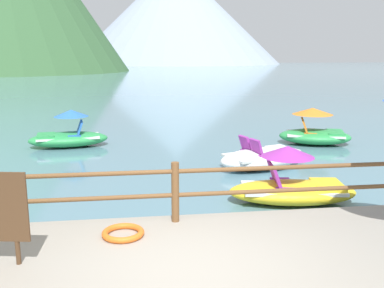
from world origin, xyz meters
TOP-DOWN VIEW (x-y plane):
  - ground_plane at (0.00, 40.00)m, footprint 200.00×200.00m
  - dock_railing at (0.00, 1.55)m, footprint 23.92×0.12m
  - life_ring at (-0.80, 1.09)m, footprint 0.61×0.61m
  - pedal_boat_0 at (-2.73, 9.38)m, footprint 2.63×1.48m
  - pedal_boat_2 at (2.73, 5.94)m, footprint 2.72×1.99m
  - pedal_boat_3 at (2.53, 3.21)m, footprint 2.70×1.47m
  - pedal_boat_4 at (5.38, 8.73)m, footprint 2.67×2.08m
  - distant_peak at (12.53, 130.15)m, footprint 63.21×63.21m

SIDE VIEW (x-z plane):
  - ground_plane at x=0.00m, z-range 0.00..0.00m
  - pedal_boat_2 at x=2.73m, z-range -0.15..0.71m
  - pedal_boat_3 at x=2.53m, z-range -0.23..0.95m
  - pedal_boat_0 at x=-2.73m, z-range -0.23..0.98m
  - pedal_boat_4 at x=5.38m, z-range -0.20..1.02m
  - life_ring at x=-0.80m, z-range 0.40..0.49m
  - dock_railing at x=0.00m, z-range 0.51..1.46m
  - distant_peak at x=12.53m, z-range 0.00..29.67m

